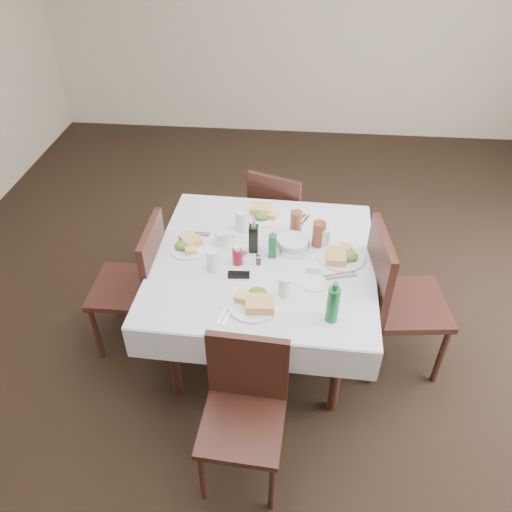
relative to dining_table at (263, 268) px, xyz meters
The scene contains 33 objects.
ground_plane 0.72m from the dining_table, ahead, with size 7.00×7.00×0.00m, color black.
room_shell 1.05m from the dining_table, ahead, with size 6.04×7.04×2.80m.
dining_table is the anchor object (origin of this frame).
chair_north 0.89m from the dining_table, 86.91° to the left, with size 0.54×0.54×0.89m.
chair_south 0.89m from the dining_table, 91.50° to the right, with size 0.45×0.45×0.89m.
chair_east 0.82m from the dining_table, ahead, with size 0.54×0.54×1.03m.
chair_west 0.81m from the dining_table, behind, with size 0.46×0.46×0.97m.
meal_north 0.47m from the dining_table, 94.70° to the left, with size 0.28×0.28×0.06m.
meal_south 0.43m from the dining_table, 91.53° to the right, with size 0.30×0.30×0.07m.
meal_east 0.49m from the dining_table, ahead, with size 0.29×0.29×0.06m.
meal_west 0.50m from the dining_table, behind, with size 0.26×0.26×0.06m.
side_plate_a 0.37m from the dining_table, 130.48° to the left, with size 0.15×0.15×0.01m.
side_plate_b 0.39m from the dining_table, 34.29° to the right, with size 0.15×0.15×0.01m.
water_n 0.36m from the dining_table, 121.22° to the left, with size 0.08×0.08×0.15m.
water_s 0.38m from the dining_table, 65.99° to the right, with size 0.07×0.07×0.13m.
water_e 0.43m from the dining_table, 23.52° to the left, with size 0.07×0.07×0.13m.
water_w 0.35m from the dining_table, 154.81° to the right, with size 0.08×0.08×0.14m.
iced_tea_a 0.38m from the dining_table, 57.63° to the left, with size 0.08×0.08×0.16m.
iced_tea_b 0.41m from the dining_table, 26.54° to the left, with size 0.08×0.08×0.17m.
bread_basket 0.24m from the dining_table, 33.05° to the left, with size 0.21×0.21×0.07m.
oil_cruet_dark 0.20m from the dining_table, 135.05° to the left, with size 0.06×0.06×0.24m.
oil_cruet_green 0.17m from the dining_table, 24.70° to the left, with size 0.05×0.05×0.20m.
ketchup_bottle 0.22m from the dining_table, 156.90° to the right, with size 0.06×0.06×0.13m.
salt_shaker 0.18m from the dining_table, 149.96° to the right, with size 0.04×0.04×0.08m.
pepper_shaker 0.13m from the dining_table, 113.13° to the right, with size 0.03×0.03×0.07m.
coffee_mug 0.32m from the dining_table, 157.99° to the left, with size 0.15×0.14×0.10m.
sunglasses 0.25m from the dining_table, 125.04° to the right, with size 0.13×0.05×0.03m.
green_bottle 0.66m from the dining_table, 50.45° to the right, with size 0.07×0.07×0.26m.
sugar_caddy 0.34m from the dining_table, 17.42° to the right, with size 0.08×0.05×0.04m.
cutlery_n 0.47m from the dining_table, 61.27° to the left, with size 0.12×0.20×0.01m.
cutlery_s 0.52m from the dining_table, 108.05° to the right, with size 0.09×0.21×0.01m.
cutlery_e 0.49m from the dining_table, 15.90° to the right, with size 0.20×0.10×0.01m.
cutlery_w 0.50m from the dining_table, 155.92° to the left, with size 0.17×0.04×0.01m.
Camera 1 is at (-0.03, -2.41, 2.70)m, focal length 35.00 mm.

